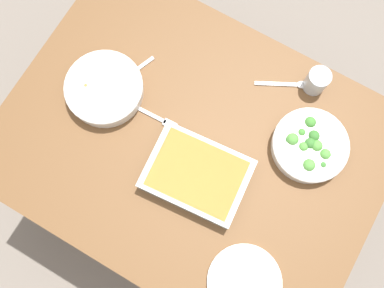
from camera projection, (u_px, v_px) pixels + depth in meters
ground_plane at (192, 179)px, 2.06m from camera, size 6.00×6.00×0.00m
dining_table at (192, 150)px, 1.43m from camera, size 1.20×0.90×0.74m
stew_bowl at (104, 89)px, 1.35m from camera, size 0.25×0.25×0.06m
broccoli_bowl at (310, 146)px, 1.31m from camera, size 0.24×0.24×0.07m
baking_dish at (197, 175)px, 1.29m from camera, size 0.32×0.25×0.06m
drink_cup at (316, 81)px, 1.35m from camera, size 0.07×0.07×0.08m
side_plate at (244, 282)px, 1.24m from camera, size 0.22×0.22×0.01m
spoon_by_stew at (126, 77)px, 1.39m from camera, size 0.08×0.17×0.01m
spoon_by_broccoli at (294, 143)px, 1.34m from camera, size 0.18×0.05×0.01m
spoon_spare at (289, 84)px, 1.39m from camera, size 0.16×0.10×0.01m
fork_on_table at (156, 117)px, 1.36m from camera, size 0.18×0.03×0.01m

